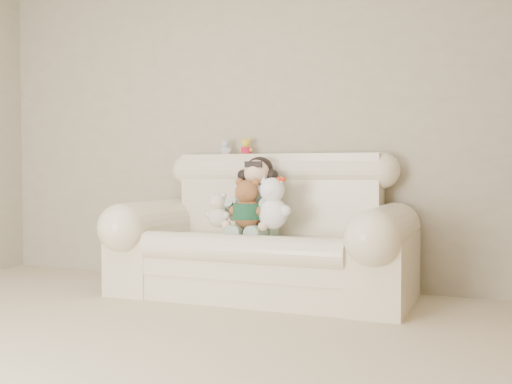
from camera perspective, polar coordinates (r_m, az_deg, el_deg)
The scene contains 9 objects.
floor at distance 3.01m, azimuth -21.79°, elevation -15.53°, with size 5.00×5.00×0.00m, color tan.
wall_back at distance 5.00m, azimuth -1.55°, elevation 6.60°, with size 4.50×4.50×0.00m, color tan.
sofa at distance 4.38m, azimuth 0.49°, elevation -3.03°, with size 2.10×0.95×1.03m, color #FDEDCC, non-canonical shape.
seated_child at distance 4.47m, azimuth 0.11°, elevation -0.35°, with size 0.36×0.43×0.59m, color #317152, non-canonical shape.
brown_teddy at distance 4.28m, azimuth -0.79°, elevation -0.62°, with size 0.26×0.20×0.41m, color brown, non-canonical shape.
white_cat at distance 4.23m, azimuth 1.55°, elevation -0.51°, with size 0.27×0.21×0.43m, color white, non-canonical shape.
cream_teddy at distance 4.35m, azimuth -3.51°, elevation -1.36°, with size 0.19×0.14×0.29m, color beige, non-canonical shape.
yellow_mini_bear at distance 4.83m, azimuth -0.90°, elevation 4.32°, with size 0.11×0.08×0.17m, color yellow, non-canonical shape.
grey_mini_plush at distance 4.89m, azimuth -2.81°, elevation 4.25°, with size 0.10×0.08×0.16m, color #ABACB2, non-canonical shape.
Camera 1 is at (2.00, -2.06, 0.90)m, focal length 43.20 mm.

